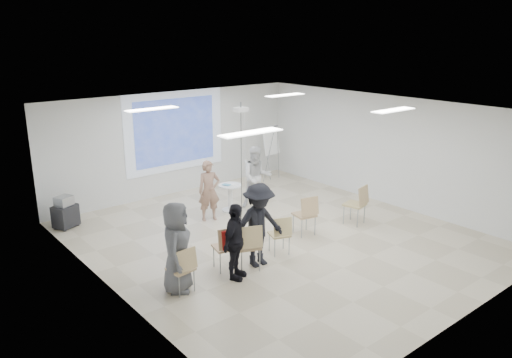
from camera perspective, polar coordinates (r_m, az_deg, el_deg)
floor at (r=11.73m, az=2.50°, el=-6.96°), size 8.00×9.00×0.10m
ceiling at (r=10.88m, az=2.70°, el=8.20°), size 8.00×9.00×0.10m
wall_back at (r=14.80m, az=-9.28°, el=4.11°), size 8.00×0.10×3.00m
wall_left at (r=9.14m, az=-16.71°, el=-4.16°), size 0.10×9.00×3.00m
wall_right at (r=14.16m, az=14.91°, el=3.21°), size 0.10×9.00×3.00m
projection_halo at (r=14.68m, az=-9.21°, el=5.40°), size 3.20×0.01×2.30m
projection_image at (r=14.66m, az=-9.18°, el=5.40°), size 2.60×0.01×1.90m
pedestal_table at (r=13.28m, az=-2.96°, el=-1.96°), size 0.79×0.79×0.76m
player_left at (r=12.57m, az=-5.40°, el=-0.89°), size 0.74×0.61×1.75m
player_right at (r=13.44m, az=0.08°, el=0.58°), size 1.13×1.06×1.87m
controller_left at (r=12.79m, az=-5.39°, el=0.71°), size 0.07×0.12×0.04m
controller_right at (r=13.43m, az=-1.19°, el=2.02°), size 0.10×0.14×0.04m
chair_far_left at (r=9.27m, az=-8.34°, el=-9.84°), size 0.46×0.49×0.90m
chair_left_mid at (r=9.99m, az=-3.39°, el=-7.50°), size 0.54×0.57×0.94m
chair_left_inner at (r=9.97m, az=-0.77°, el=-7.37°), size 0.62×0.64×0.99m
chair_center at (r=10.69m, az=2.83°, el=-6.08°), size 0.53×0.55×0.87m
chair_right_inner at (r=11.70m, az=5.79°, el=-3.79°), size 0.55×0.57×0.98m
chair_right_far at (r=12.55m, az=11.59°, el=-2.55°), size 0.57×0.60×1.00m
red_jacket at (r=9.83m, az=-2.83°, el=-6.87°), size 0.41×0.18×0.38m
laptop at (r=10.08m, az=-0.97°, el=-7.43°), size 0.44×0.38×0.03m
audience_left at (r=9.55m, az=-2.40°, el=-6.58°), size 1.19×1.03×1.75m
audience_mid at (r=10.04m, az=0.32°, el=-4.68°), size 1.31×0.76×1.98m
audience_outer at (r=9.20m, az=-9.09°, el=-7.13°), size 1.07×1.12×1.92m
flipchart_easel at (r=15.84m, az=1.73°, el=4.38°), size 0.76×0.58×1.76m
av_cart at (r=13.05m, az=-20.97°, el=-3.66°), size 0.66×0.61×0.80m
ceiling_projector at (r=12.13m, az=-1.73°, el=7.33°), size 0.30×0.25×3.00m
fluor_panel_nw at (r=11.39m, az=-11.80°, el=7.83°), size 1.20×0.30×0.02m
fluor_panel_ne at (r=13.69m, az=3.33°, el=9.55°), size 1.20×0.30×0.02m
fluor_panel_sw at (r=8.49m, az=-0.58°, el=5.32°), size 1.20×0.30×0.02m
fluor_panel_se at (r=11.39m, az=15.43°, el=7.59°), size 1.20×0.30×0.02m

